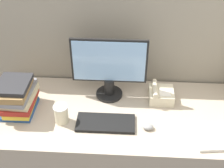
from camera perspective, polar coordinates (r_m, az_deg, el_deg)
The scene contains 9 objects.
cubicle_panel_rear at distance 2.43m, azimuth 1.18°, elevation 1.42°, with size 2.09×0.04×1.49m.
desk at distance 2.38m, azimuth 0.65°, elevation -11.74°, with size 1.69×0.74×0.74m.
monitor at distance 2.13m, azimuth -0.53°, elevation 2.79°, with size 0.52×0.19×0.45m.
keyboard at distance 2.03m, azimuth -1.18°, elevation -7.12°, with size 0.38×0.17×0.02m.
mouse at distance 2.01m, azimuth 6.60°, elevation -7.79°, with size 0.07×0.05×0.04m.
coffee_cup at distance 2.04m, azimuth -9.27°, elevation -5.43°, with size 0.09×0.09×0.13m.
book_stack at distance 2.16m, azimuth -16.92°, elevation -2.17°, with size 0.23×0.30×0.24m.
desk_telephone at distance 2.22m, azimuth 8.89°, elevation -1.92°, with size 0.17×0.18×0.11m.
paper_pile at distance 2.04m, azimuth 17.95°, elevation -9.19°, with size 0.25×0.24×0.02m.
Camera 1 is at (0.07, -1.20, 2.16)m, focal length 50.00 mm.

